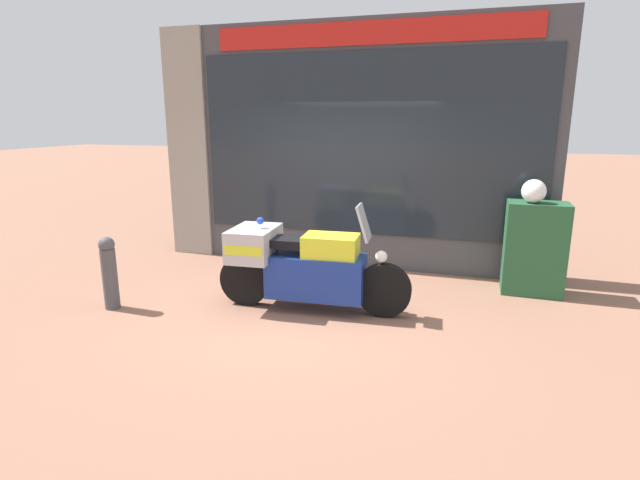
% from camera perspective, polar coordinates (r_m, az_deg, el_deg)
% --- Properties ---
extents(ground_plane, '(60.00, 60.00, 0.00)m').
position_cam_1_polar(ground_plane, '(6.21, -1.44, -7.57)').
color(ground_plane, '#8E604C').
extents(shop_building, '(6.01, 0.55, 3.63)m').
position_cam_1_polar(shop_building, '(7.80, 0.78, 10.61)').
color(shop_building, '#424247').
rests_on(shop_building, ground).
extents(window_display, '(4.86, 0.30, 1.85)m').
position_cam_1_polar(window_display, '(7.88, 5.13, 0.46)').
color(window_display, slate).
rests_on(window_display, ground).
extents(paramedic_motorcycle, '(2.34, 0.77, 1.31)m').
position_cam_1_polar(paramedic_motorcycle, '(5.96, -2.27, -2.74)').
color(paramedic_motorcycle, black).
rests_on(paramedic_motorcycle, ground).
extents(utility_cabinet, '(0.75, 0.47, 1.21)m').
position_cam_1_polar(utility_cabinet, '(7.07, 23.31, -0.89)').
color(utility_cabinet, '#235633').
rests_on(utility_cabinet, ground).
extents(white_helmet, '(0.30, 0.30, 0.30)m').
position_cam_1_polar(white_helmet, '(6.87, 23.24, 5.15)').
color(white_helmet, white).
rests_on(white_helmet, utility_cabinet).
extents(street_bollard, '(0.19, 0.19, 0.89)m').
position_cam_1_polar(street_bollard, '(6.52, -22.94, -3.33)').
color(street_bollard, '#47474C').
rests_on(street_bollard, ground).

